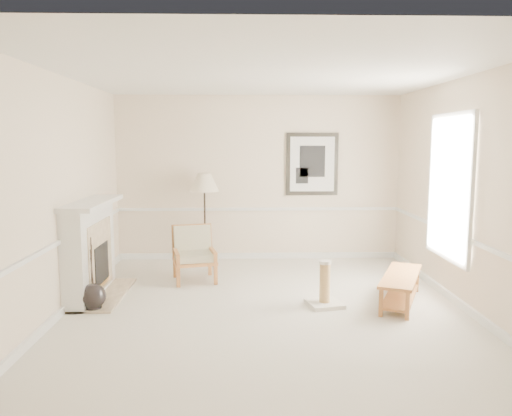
% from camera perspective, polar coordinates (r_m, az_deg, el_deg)
% --- Properties ---
extents(ground, '(5.50, 5.50, 0.00)m').
position_cam_1_polar(ground, '(6.43, 1.06, -11.39)').
color(ground, silver).
rests_on(ground, ground).
extents(room, '(5.04, 5.54, 2.92)m').
position_cam_1_polar(room, '(6.17, 2.35, 5.48)').
color(room, beige).
rests_on(room, ground).
extents(fireplace, '(0.64, 1.64, 1.31)m').
position_cam_1_polar(fireplace, '(7.14, -18.37, -4.54)').
color(fireplace, white).
rests_on(fireplace, ground).
extents(floor_vase, '(0.32, 0.32, 0.93)m').
position_cam_1_polar(floor_vase, '(6.63, -18.13, -9.65)').
color(floor_vase, black).
rests_on(floor_vase, ground).
extents(armchair, '(0.75, 0.78, 0.82)m').
position_cam_1_polar(armchair, '(7.67, -7.14, -4.88)').
color(armchair, '#AD7337').
rests_on(armchair, ground).
extents(floor_lamp, '(0.64, 0.64, 1.56)m').
position_cam_1_polar(floor_lamp, '(8.53, -5.92, 2.65)').
color(floor_lamp, black).
rests_on(floor_lamp, ground).
extents(bench, '(0.92, 1.39, 0.38)m').
position_cam_1_polar(bench, '(6.82, 16.21, -8.35)').
color(bench, '#AD7337').
rests_on(bench, ground).
extents(scratching_post, '(0.50, 0.50, 0.60)m').
position_cam_1_polar(scratching_post, '(6.53, 7.85, -9.45)').
color(scratching_post, white).
rests_on(scratching_post, ground).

